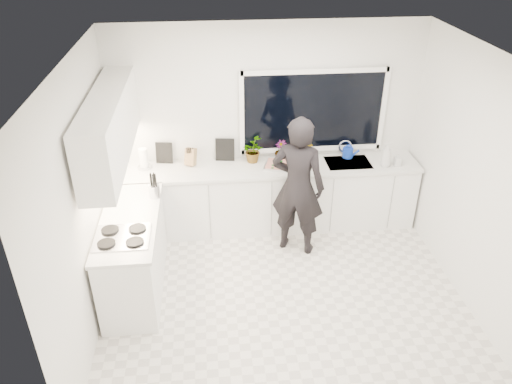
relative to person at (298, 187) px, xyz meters
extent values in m
cube|color=beige|center=(-0.28, -0.90, -0.91)|extent=(4.00, 3.50, 0.02)
cube|color=white|center=(-0.28, 0.86, 0.45)|extent=(4.00, 0.02, 2.70)
cube|color=white|center=(-2.29, -0.90, 0.45)|extent=(0.02, 3.50, 2.70)
cube|color=white|center=(1.73, -0.90, 0.45)|extent=(0.02, 3.50, 2.70)
cube|color=white|center=(-0.28, -0.90, 1.81)|extent=(4.00, 3.50, 0.02)
cube|color=black|center=(0.32, 0.83, 0.65)|extent=(1.80, 0.02, 1.00)
cube|color=white|center=(-0.28, 0.55, -0.46)|extent=(3.92, 0.58, 0.88)
cube|color=white|center=(-1.95, -0.55, -0.46)|extent=(0.58, 1.60, 0.88)
cube|color=silver|center=(-0.28, 0.54, 0.00)|extent=(3.94, 0.62, 0.04)
cube|color=silver|center=(-1.95, -0.55, 0.00)|extent=(0.62, 1.60, 0.04)
cube|color=white|center=(-2.07, -0.20, 0.95)|extent=(0.34, 2.10, 0.70)
cube|color=silver|center=(0.77, 0.55, -0.03)|extent=(0.58, 0.42, 0.14)
cylinder|color=silver|center=(0.77, 0.75, 0.13)|extent=(0.03, 0.03, 0.22)
cube|color=black|center=(-1.97, -0.90, 0.03)|extent=(0.56, 0.48, 0.03)
imported|color=black|center=(0.00, 0.00, 0.00)|extent=(0.78, 0.67, 1.81)
cube|color=silver|center=(-0.12, 0.52, 0.03)|extent=(0.52, 0.45, 0.03)
cube|color=red|center=(-0.12, 0.52, 0.05)|extent=(0.48, 0.40, 0.01)
cylinder|color=#1337B4|center=(0.80, 0.71, 0.08)|extent=(0.17, 0.17, 0.13)
cylinder|color=white|center=(-1.89, 0.65, 0.15)|extent=(0.11, 0.11, 0.26)
cube|color=olive|center=(-1.29, 0.69, 0.13)|extent=(0.16, 0.14, 0.22)
cylinder|color=#BABBBF|center=(-1.70, -0.10, 0.10)|extent=(0.17, 0.17, 0.16)
cube|color=black|center=(-1.64, 0.79, 0.16)|extent=(0.22, 0.06, 0.28)
cube|color=black|center=(-0.84, 0.79, 0.17)|extent=(0.25, 0.05, 0.30)
imported|color=#26662D|center=(-0.50, 0.71, 0.18)|extent=(0.31, 0.34, 0.32)
imported|color=#26662D|center=(-0.11, 0.71, 0.15)|extent=(0.22, 0.22, 0.28)
imported|color=#26662D|center=(0.25, 0.71, 0.18)|extent=(0.17, 0.20, 0.33)
imported|color=#D8BF66|center=(1.22, 0.40, 0.18)|extent=(0.13, 0.13, 0.33)
imported|color=#D8BF66|center=(1.38, 0.40, 0.10)|extent=(0.08, 0.08, 0.17)
camera|label=1|loc=(-1.03, -5.19, 2.97)|focal=35.00mm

